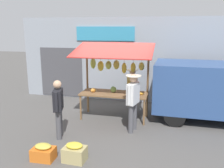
% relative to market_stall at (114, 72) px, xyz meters
% --- Properties ---
extents(ground_plane, '(40.00, 40.00, 0.00)m').
position_rel_market_stall_xyz_m(ground_plane, '(-0.02, 0.07, -1.56)').
color(ground_plane, '#514F4C').
extents(street_backdrop, '(9.00, 0.30, 3.40)m').
position_rel_market_stall_xyz_m(street_backdrop, '(0.05, -2.13, 0.14)').
color(street_backdrop, '#8C939E').
rests_on(street_backdrop, ground).
extents(market_stall, '(2.50, 1.46, 2.50)m').
position_rel_market_stall_xyz_m(market_stall, '(0.00, 0.00, 0.00)').
color(market_stall, brown).
rests_on(market_stall, ground).
extents(vendor_with_sunhat, '(0.41, 0.67, 1.59)m').
position_rel_market_stall_xyz_m(vendor_with_sunhat, '(-0.51, -0.68, -0.62)').
color(vendor_with_sunhat, '#232328').
rests_on(vendor_with_sunhat, ground).
extents(shopper_with_ponytail, '(0.44, 0.71, 1.71)m').
position_rel_market_stall_xyz_m(shopper_with_ponytail, '(-0.78, 0.97, -0.53)').
color(shopper_with_ponytail, '#4C4C51').
rests_on(shopper_with_ponytail, ground).
extents(shopper_in_striped_shirt, '(0.35, 0.67, 1.62)m').
position_rel_market_stall_xyz_m(shopper_in_striped_shirt, '(1.13, 1.84, -0.62)').
color(shopper_in_striped_shirt, '#4C4C51').
rests_on(shopper_in_striped_shirt, ground).
extents(parked_van, '(4.45, 1.97, 1.88)m').
position_rel_market_stall_xyz_m(parked_van, '(-3.35, -0.48, -0.43)').
color(parked_van, '#2D4C84').
rests_on(parked_van, ground).
extents(produce_crate_near, '(0.52, 0.38, 0.39)m').
position_rel_market_stall_xyz_m(produce_crate_near, '(0.98, 3.02, -1.38)').
color(produce_crate_near, '#D1661E').
rests_on(produce_crate_near, ground).
extents(produce_crate_side, '(0.52, 0.40, 0.44)m').
position_rel_market_stall_xyz_m(produce_crate_side, '(0.26, 2.91, -1.35)').
color(produce_crate_side, tan).
rests_on(produce_crate_side, ground).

